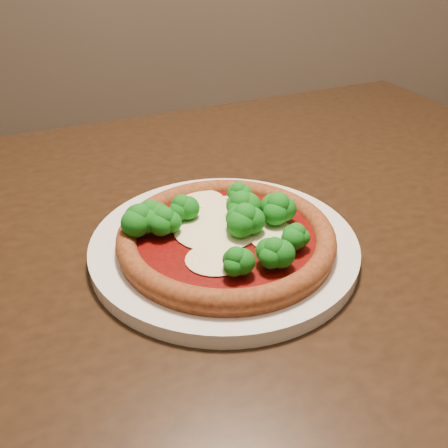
{
  "coord_description": "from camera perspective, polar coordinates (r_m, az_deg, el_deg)",
  "views": [
    {
      "loc": [
        -0.25,
        -0.56,
        1.11
      ],
      "look_at": [
        -0.21,
        -0.06,
        0.79
      ],
      "focal_mm": 40.0,
      "sensor_mm": 36.0,
      "label": 1
    }
  ],
  "objects": [
    {
      "name": "dining_table",
      "position": [
        0.72,
        1.64,
        -5.83
      ],
      "size": [
        1.43,
        1.23,
        0.75
      ],
      "rotation": [
        0.0,
        0.0,
        0.33
      ],
      "color": "black",
      "rests_on": "floor"
    },
    {
      "name": "plate",
      "position": [
        0.61,
        0.0,
        -2.47
      ],
      "size": [
        0.32,
        0.32,
        0.02
      ],
      "primitive_type": "cylinder",
      "color": "silver",
      "rests_on": "dining_table"
    },
    {
      "name": "pizza",
      "position": [
        0.58,
        0.1,
        -0.93
      ],
      "size": [
        0.26,
        0.26,
        0.06
      ],
      "rotation": [
        0.0,
        0.0,
        0.12
      ],
      "color": "brown",
      "rests_on": "plate"
    }
  ]
}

